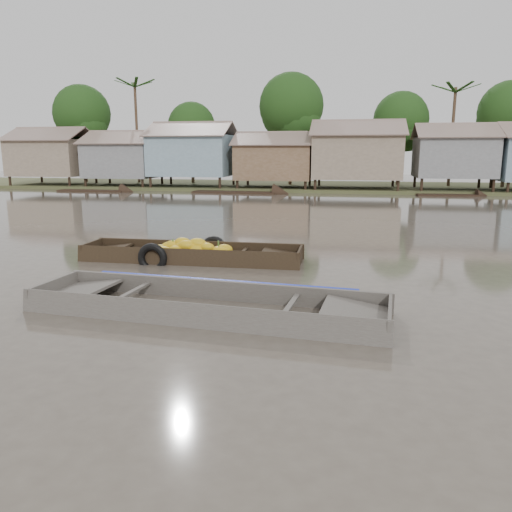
# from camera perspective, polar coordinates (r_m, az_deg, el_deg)

# --- Properties ---
(ground) EXTENTS (120.00, 120.00, 0.00)m
(ground) POSITION_cam_1_polar(r_m,az_deg,el_deg) (10.61, -1.24, -4.71)
(ground) COLOR #4C433A
(ground) RESTS_ON ground
(riverbank) EXTENTS (120.00, 12.47, 10.22)m
(riverbank) POSITION_cam_1_polar(r_m,az_deg,el_deg) (41.83, 12.18, 11.67)
(riverbank) COLOR #384723
(riverbank) RESTS_ON ground
(banana_boat) EXTENTS (6.25, 1.73, 0.88)m
(banana_boat) POSITION_cam_1_polar(r_m,az_deg,el_deg) (14.23, -7.72, 0.29)
(banana_boat) COLOR black
(banana_boat) RESTS_ON ground
(viewer_boat) EXTENTS (7.04, 2.39, 0.56)m
(viewer_boat) POSITION_cam_1_polar(r_m,az_deg,el_deg) (9.66, -5.56, -6.15)
(viewer_boat) COLOR #46403B
(viewer_boat) RESTS_ON ground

